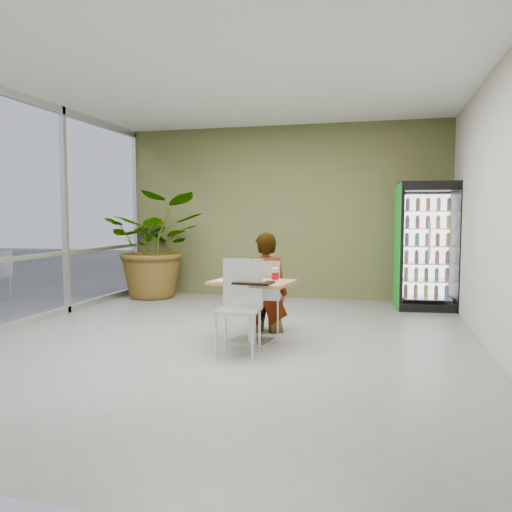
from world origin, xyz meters
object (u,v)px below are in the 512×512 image
object	(u,v)px
chair_near	(241,298)
potted_plant	(156,245)
cafeteria_tray	(254,283)
beverage_fridge	(427,246)
dining_table	(252,299)
seated_woman	(265,293)
chair_far	(265,290)
soda_cup	(275,275)

from	to	relation	value
chair_near	potted_plant	size ratio (longest dim) A/B	0.53
cafeteria_tray	beverage_fridge	size ratio (longest dim) A/B	0.21
dining_table	potted_plant	distance (m)	3.91
beverage_fridge	potted_plant	distance (m)	4.83
chair_near	seated_woman	distance (m)	1.06
dining_table	chair_far	xyz separation A→B (m)	(0.03, 0.57, 0.02)
chair_near	potted_plant	bearing A→B (deg)	125.57
chair_near	dining_table	bearing A→B (deg)	85.11
cafeteria_tray	beverage_fridge	world-z (taller)	beverage_fridge
beverage_fridge	dining_table	bearing A→B (deg)	-133.90
seated_woman	potted_plant	world-z (taller)	potted_plant
beverage_fridge	cafeteria_tray	bearing A→B (deg)	-130.55
dining_table	seated_woman	xyz separation A→B (m)	(0.02, 0.62, -0.03)
chair_far	chair_near	xyz separation A→B (m)	(-0.05, -1.00, 0.05)
dining_table	potted_plant	world-z (taller)	potted_plant
beverage_fridge	seated_woman	bearing A→B (deg)	-140.59
cafeteria_tray	chair_near	bearing A→B (deg)	-119.11
dining_table	cafeteria_tray	size ratio (longest dim) A/B	2.39
chair_far	cafeteria_tray	xyz separation A→B (m)	(0.05, -0.82, 0.21)
soda_cup	beverage_fridge	distance (m)	3.46
chair_near	potted_plant	distance (m)	4.22
dining_table	chair_far	distance (m)	0.57
dining_table	potted_plant	size ratio (longest dim) A/B	0.52
soda_cup	cafeteria_tray	distance (m)	0.32
cafeteria_tray	beverage_fridge	bearing A→B (deg)	55.30
dining_table	beverage_fridge	world-z (taller)	beverage_fridge
chair_far	seated_woman	size ratio (longest dim) A/B	0.59
chair_far	potted_plant	world-z (taller)	potted_plant
chair_far	beverage_fridge	xyz separation A→B (m)	(2.19, 2.27, 0.48)
chair_near	seated_woman	world-z (taller)	seated_woman
chair_near	soda_cup	distance (m)	0.56
beverage_fridge	potted_plant	world-z (taller)	beverage_fridge
seated_woman	beverage_fridge	bearing A→B (deg)	-137.58
potted_plant	seated_woman	bearing A→B (deg)	-40.76
soda_cup	cafeteria_tray	world-z (taller)	soda_cup
seated_woman	potted_plant	size ratio (longest dim) A/B	0.82
dining_table	cafeteria_tray	distance (m)	0.35
chair_near	potted_plant	xyz separation A→B (m)	(-2.58, 3.32, 0.37)
beverage_fridge	soda_cup	bearing A→B (deg)	-129.98
dining_table	seated_woman	bearing A→B (deg)	87.82
dining_table	cafeteria_tray	xyz separation A→B (m)	(0.08, -0.25, 0.23)
chair_far	beverage_fridge	bearing A→B (deg)	-136.88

